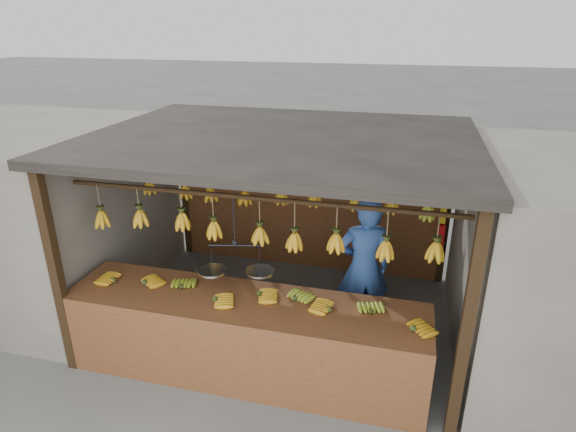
# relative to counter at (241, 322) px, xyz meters

# --- Properties ---
(ground) EXTENTS (80.00, 80.00, 0.00)m
(ground) POSITION_rel_counter_xyz_m (0.10, 1.23, -0.72)
(ground) COLOR #5B5B57
(stall) EXTENTS (4.30, 3.30, 2.40)m
(stall) POSITION_rel_counter_xyz_m (0.10, 1.56, 1.25)
(stall) COLOR black
(stall) RESTS_ON ground
(neighbor_left) EXTENTS (3.00, 3.00, 2.30)m
(neighbor_left) POSITION_rel_counter_xyz_m (-3.50, 1.23, 0.43)
(neighbor_left) COLOR slate
(neighbor_left) RESTS_ON ground
(counter) EXTENTS (3.80, 0.87, 0.96)m
(counter) POSITION_rel_counter_xyz_m (0.00, 0.00, 0.00)
(counter) COLOR brown
(counter) RESTS_ON ground
(hanging_bananas) EXTENTS (3.61, 2.25, 0.38)m
(hanging_bananas) POSITION_rel_counter_xyz_m (0.10, 1.23, 0.91)
(hanging_bananas) COLOR #C38814
(hanging_bananas) RESTS_ON ground
(balance_scale) EXTENTS (0.77, 0.40, 0.84)m
(balance_scale) POSITION_rel_counter_xyz_m (-0.12, 0.23, 0.50)
(balance_scale) COLOR black
(balance_scale) RESTS_ON ground
(vendor) EXTENTS (0.74, 0.59, 1.76)m
(vendor) POSITION_rel_counter_xyz_m (1.11, 1.19, 0.16)
(vendor) COLOR #3359A5
(vendor) RESTS_ON ground
(bag_bundles) EXTENTS (0.08, 0.26, 1.16)m
(bag_bundles) POSITION_rel_counter_xyz_m (2.04, 2.58, 0.29)
(bag_bundles) COLOR #1426BF
(bag_bundles) RESTS_ON ground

